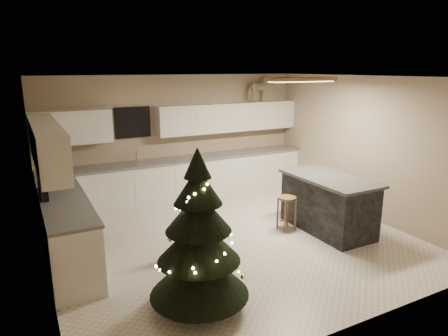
% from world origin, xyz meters
% --- Properties ---
extents(ground_plane, '(5.50, 5.50, 0.00)m').
position_xyz_m(ground_plane, '(0.00, 0.00, 0.00)').
color(ground_plane, silver).
extents(room_shell, '(5.52, 5.02, 2.61)m').
position_xyz_m(room_shell, '(0.02, 0.00, 1.75)').
color(room_shell, gray).
rests_on(room_shell, ground_plane).
extents(cabinetry, '(5.50, 3.20, 2.00)m').
position_xyz_m(cabinetry, '(-0.91, 1.65, 0.76)').
color(cabinetry, white).
rests_on(cabinetry, ground_plane).
extents(island, '(0.90, 1.70, 0.95)m').
position_xyz_m(island, '(1.67, -0.31, 0.48)').
color(island, black).
rests_on(island, ground_plane).
extents(bar_stool, '(0.31, 0.31, 0.59)m').
position_xyz_m(bar_stool, '(1.05, 0.02, 0.44)').
color(bar_stool, brown).
rests_on(bar_stool, ground_plane).
extents(christmas_tree, '(1.20, 1.16, 1.91)m').
position_xyz_m(christmas_tree, '(-1.24, -1.39, 0.79)').
color(christmas_tree, '#3F2816').
rests_on(christmas_tree, ground_plane).
extents(toddler, '(0.34, 0.33, 0.79)m').
position_xyz_m(toddler, '(-0.74, -0.11, 0.40)').
color(toddler, black).
rests_on(toddler, ground_plane).
extents(rocking_horse, '(0.68, 0.46, 0.54)m').
position_xyz_m(rocking_horse, '(1.92, 2.33, 2.28)').
color(rocking_horse, brown).
rests_on(rocking_horse, cabinetry).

